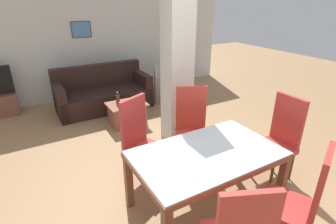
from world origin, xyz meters
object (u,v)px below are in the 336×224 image
Objects in this scene: floor_lamp at (174,30)px; dining_chair_far_left at (141,139)px; dining_chair_head_right at (279,137)px; dining_chair_near_right at (301,199)px; standing_person at (183,67)px; sofa at (103,94)px; armchair at (171,87)px; dining_chair_far_right at (192,125)px; coffee_table at (127,113)px; bottle at (118,99)px; dining_table at (206,163)px.

dining_chair_far_left is at bearing -127.32° from floor_lamp.
dining_chair_head_right is 4.19m from floor_lamp.
dining_chair_near_right is 3.41m from standing_person.
standing_person is at bearing 139.66° from sofa.
armchair is 0.64× the size of standing_person.
dining_chair_far_left is 3.13m from armchair.
dining_chair_head_right is 1.02× the size of armchair.
dining_chair_head_right is 1.82m from dining_chair_far_left.
dining_chair_far_right is 0.80m from dining_chair_far_left.
coffee_table is (-1.16, 2.50, -0.37)m from dining_chair_head_right.
floor_lamp reaches higher than dining_chair_far_left.
dining_chair_head_right is 0.65× the size of standing_person.
sofa is at bearing -54.42° from dining_chair_far_right.
floor_lamp is at bearing -152.28° from dining_chair_far_left.
bottle is at bearing 27.06° from dining_chair_head_right.
dining_chair_head_right is (1.20, 0.00, 0.00)m from dining_table.
coffee_table is (-1.46, -0.83, -0.05)m from armchair.
dining_table is at bearing 90.00° from dining_chair_far_left.
floor_lamp reaches higher than dining_chair_far_right.
dining_chair_head_right is 0.58× the size of sofa.
dining_chair_near_right is at bearing -65.51° from dining_table.
dining_table is 1.42× the size of dining_chair_head_right.
standing_person is (1.64, 1.53, 0.41)m from dining_chair_far_left.
dining_chair_head_right is 2.87m from bottle.
sofa is at bearing 97.81° from coffee_table.
dining_chair_far_right is at bearing 156.05° from standing_person.
dining_chair_far_right is at bearing 65.06° from dining_table.
dining_chair_far_left is (-0.80, -0.00, 0.00)m from dining_chair_far_right.
standing_person is (0.84, 3.28, 0.41)m from dining_chair_near_right.
dining_chair_far_right is at bearing 0.86° from armchair.
standing_person is (1.34, -1.14, 0.70)m from sofa.
dining_chair_near_right is 1.59× the size of coffee_table.
floor_lamp is (1.60, 4.89, 0.92)m from dining_chair_near_right.
dining_chair_far_right is at bearing 155.09° from dining_chair_far_left.
dining_chair_far_right is 1.00× the size of dining_chair_head_right.
dining_chair_far_right reaches higher than dining_table.
dining_chair_near_right is 0.64× the size of floor_lamp.
dining_chair_near_right and dining_chair_far_left have the same top height.
floor_lamp is (0.80, 4.01, 0.92)m from dining_chair_head_right.
dining_table is at bearing 0.63° from armchair.
standing_person is (-0.76, -1.62, -0.51)m from floor_lamp.
dining_table is 0.82× the size of sofa.
coffee_table is at bearing -130.12° from dining_chair_far_left.
coffee_table is (0.44, 1.63, -0.37)m from dining_chair_far_left.
dining_chair_near_right reaches higher than coffee_table.
sofa is at bearing 89.88° from bottle.
dining_chair_head_right is at bearing 157.74° from dining_chair_far_right.
dining_chair_far_left is at bearing 61.71° from dining_chair_head_right.
standing_person reaches higher than dining_chair_head_right.
dining_chair_near_right is 5.23m from floor_lamp.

